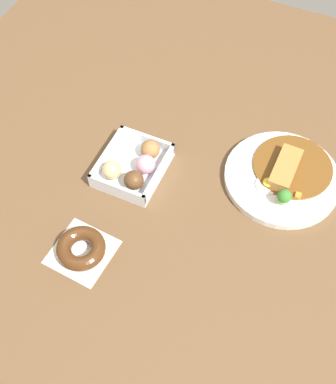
{
  "coord_description": "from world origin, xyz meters",
  "views": [
    {
      "loc": [
        -0.58,
        -0.19,
        0.95
      ],
      "look_at": [
        -0.01,
        0.06,
        0.03
      ],
      "focal_mm": 46.03,
      "sensor_mm": 36.0,
      "label": 1
    }
  ],
  "objects": [
    {
      "name": "donut_box",
      "position": [
        0.02,
        0.17,
        0.02
      ],
      "size": [
        0.17,
        0.14,
        0.06
      ],
      "color": "silver",
      "rests_on": "ground_plane"
    },
    {
      "name": "chocolate_ring_donut",
      "position": [
        -0.21,
        0.17,
        0.02
      ],
      "size": [
        0.13,
        0.13,
        0.03
      ],
      "color": "white",
      "rests_on": "ground_plane"
    },
    {
      "name": "curry_plate",
      "position": [
        0.15,
        -0.16,
        0.01
      ],
      "size": [
        0.27,
        0.27,
        0.06
      ],
      "color": "white",
      "rests_on": "ground_plane"
    },
    {
      "name": "ground_plane",
      "position": [
        0.0,
        0.0,
        0.0
      ],
      "size": [
        1.6,
        1.6,
        0.0
      ],
      "primitive_type": "plane",
      "color": "brown"
    }
  ]
}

